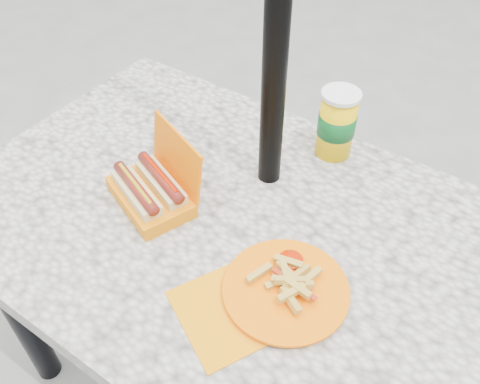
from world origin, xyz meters
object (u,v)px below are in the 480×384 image
Objects in this scene: umbrella_pole at (277,34)px; fries_plate at (282,290)px; soda_cup at (337,124)px; hotdog_box at (152,190)px.

umbrella_pole reaches higher than fries_plate.
umbrella_pole is 6.76× the size of fries_plate.
fries_plate is at bearing -75.34° from soda_cup.
fries_plate is (0.35, -0.05, -0.02)m from hotdog_box.
hotdog_box is at bearing -127.87° from umbrella_pole.
umbrella_pole is 0.47m from fries_plate.
soda_cup reaches higher than hotdog_box.
hotdog_box is 0.36m from fries_plate.
hotdog_box is (-0.16, -0.21, -0.31)m from umbrella_pole.
umbrella_pole is 0.32m from soda_cup.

